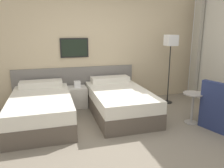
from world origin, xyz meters
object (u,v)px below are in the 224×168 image
at_px(bed_near_door, 41,109).
at_px(side_table, 193,103).
at_px(bed_near_window, 119,101).
at_px(nightstand, 78,97).
at_px(floor_lamp, 171,46).

distance_m(bed_near_door, side_table, 2.86).
height_order(bed_near_door, bed_near_window, same).
bearing_deg(nightstand, bed_near_window, -41.81).
xyz_separation_m(bed_near_door, side_table, (2.73, -0.82, 0.13)).
height_order(bed_near_window, side_table, bed_near_window).
relative_size(bed_near_window, side_table, 3.25).
xyz_separation_m(bed_near_window, nightstand, (-0.78, 0.69, -0.03)).
height_order(floor_lamp, side_table, floor_lamp).
distance_m(bed_near_door, bed_near_window, 1.55).
relative_size(bed_near_window, floor_lamp, 1.19).
relative_size(bed_near_door, nightstand, 3.19).
relative_size(nightstand, floor_lamp, 0.37).
bearing_deg(nightstand, side_table, -37.65).
bearing_deg(bed_near_door, nightstand, 41.81).
bearing_deg(bed_near_door, floor_lamp, 7.64).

